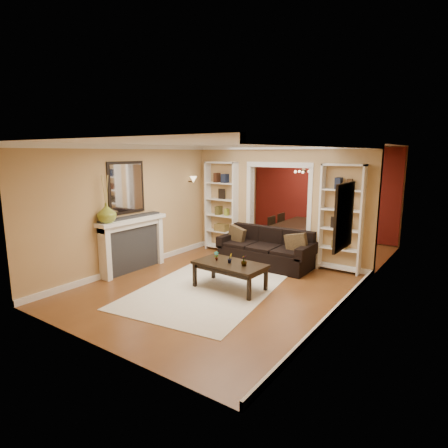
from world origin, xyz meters
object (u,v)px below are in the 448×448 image
Objects in this scene: bookshelf_left at (222,207)px; bookshelf_right at (341,219)px; coffee_table at (230,276)px; dining_table at (301,234)px; sofa at (265,248)px; fireplace at (133,245)px.

bookshelf_left is 1.00× the size of bookshelf_right.
dining_table reaches higher than coffee_table.
coffee_table is 3.94m from dining_table.
bookshelf_left reaches higher than coffee_table.
sofa is 1.69m from coffee_table.
coffee_table is at bearing -51.81° from bookshelf_left.
fireplace is (-3.64, -2.53, -0.57)m from bookshelf_right.
coffee_table is at bearing -120.52° from bookshelf_right.
fireplace reaches higher than coffee_table.
sofa is at bearing 98.35° from coffee_table.
coffee_table is 0.74× the size of dining_table.
bookshelf_left reaches higher than dining_table.
fireplace is (-2.15, -1.95, 0.16)m from sofa.
bookshelf_left is at bearing 138.10° from dining_table.
coffee_table is at bearing -84.53° from sofa.
bookshelf_right is 1.28× the size of dining_table.
bookshelf_right is 1.35× the size of fireplace.
dining_table is at bearing 96.82° from coffee_table.
sofa reaches higher than coffee_table.
coffee_table is 0.58× the size of bookshelf_left.
bookshelf_left is at bearing 180.00° from bookshelf_right.
sofa is 1.76m from bookshelf_right.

